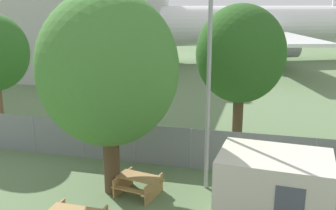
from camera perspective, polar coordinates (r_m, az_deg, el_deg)
The scene contains 8 objects.
hangar_building at distance 46.71m, azimuth -20.49°, elevation 11.82°, with size 28.75×17.68×12.46m.
perimeter_fence at distance 17.13m, azimuth 3.29°, elevation -6.35°, with size 56.07×0.07×1.85m.
airplane at distance 49.24m, azimuth 10.52°, elevation 11.20°, with size 39.71×31.43×13.58m.
portable_cabin at distance 13.46m, azimuth 15.03°, elevation -11.77°, with size 3.71×2.76×2.38m.
picnic_bench_open_grass at distance 15.12m, azimuth -4.34°, elevation -11.26°, with size 1.77×1.67×0.76m.
tree_near_hangar at distance 18.76m, azimuth 10.50°, elevation 7.23°, with size 4.19×4.19×7.04m.
tree_far_right at distance 14.19m, azimuth -8.69°, elevation 5.15°, with size 5.08×5.08×7.57m.
light_mast at distance 14.34m, azimuth 6.04°, elevation 7.76°, with size 0.44×0.44×8.92m.
Camera 1 is at (2.95, -4.95, 7.09)m, focal length 42.00 mm.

